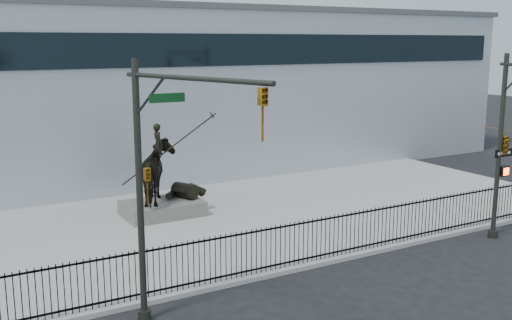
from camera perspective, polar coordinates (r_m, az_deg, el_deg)
ground at (r=20.04m, az=9.20°, el=-10.63°), size 120.00×120.00×0.00m
plaza at (r=25.50m, az=-0.79°, el=-5.50°), size 30.00×12.00×0.15m
building at (r=36.44m, az=-10.89°, el=6.44°), size 44.00×14.00×9.00m
picket_fence at (r=20.65m, az=7.08°, el=-7.24°), size 22.10×0.10×1.50m
statue_plinth at (r=25.81m, az=-8.91°, el=-4.56°), size 3.24×2.23×0.61m
equestrian_statue at (r=25.45m, az=-8.88°, el=-1.14°), size 4.14×2.56×3.51m
traffic_signal_left at (r=15.02m, az=-9.16°, el=-1.93°), size 1.52×4.84×7.00m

